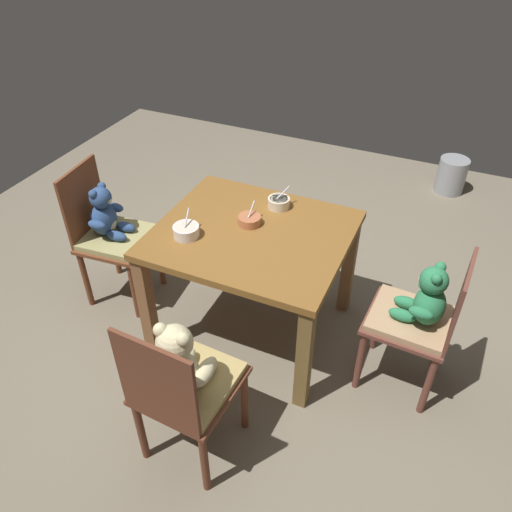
% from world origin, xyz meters
% --- Properties ---
extents(ground_plane, '(5.20, 5.20, 0.04)m').
position_xyz_m(ground_plane, '(0.00, 0.00, -0.02)').
color(ground_plane, '#756B59').
extents(dining_table, '(1.00, 0.87, 0.71)m').
position_xyz_m(dining_table, '(0.00, 0.00, 0.59)').
color(dining_table, brown).
rests_on(dining_table, ground_plane).
extents(teddy_chair_near_front, '(0.42, 0.44, 0.88)m').
position_xyz_m(teddy_chair_near_front, '(0.06, -0.85, 0.54)').
color(teddy_chair_near_front, brown).
rests_on(teddy_chair_near_front, ground_plane).
extents(teddy_chair_near_right, '(0.43, 0.39, 0.84)m').
position_xyz_m(teddy_chair_near_right, '(0.91, -0.03, 0.51)').
color(teddy_chair_near_right, brown).
rests_on(teddy_chair_near_right, ground_plane).
extents(teddy_chair_near_left, '(0.43, 0.43, 0.88)m').
position_xyz_m(teddy_chair_near_left, '(-0.91, -0.06, 0.51)').
color(teddy_chair_near_left, brown).
rests_on(teddy_chair_near_left, ground_plane).
extents(porridge_bowl_terracotta_center, '(0.12, 0.13, 0.11)m').
position_xyz_m(porridge_bowl_terracotta_center, '(-0.04, 0.06, 0.73)').
color(porridge_bowl_terracotta_center, '#BA6B45').
rests_on(porridge_bowl_terracotta_center, dining_table).
extents(porridge_bowl_cream_far_center, '(0.12, 0.12, 0.12)m').
position_xyz_m(porridge_bowl_cream_far_center, '(0.04, 0.28, 0.74)').
color(porridge_bowl_cream_far_center, beige).
rests_on(porridge_bowl_cream_far_center, dining_table).
extents(porridge_bowl_white_near_left, '(0.14, 0.14, 0.13)m').
position_xyz_m(porridge_bowl_white_near_left, '(-0.29, -0.17, 0.74)').
color(porridge_bowl_white_near_left, silver).
rests_on(porridge_bowl_white_near_left, dining_table).
extents(metal_pail, '(0.24, 0.24, 0.30)m').
position_xyz_m(metal_pail, '(0.86, 2.15, 0.15)').
color(metal_pail, '#93969B').
rests_on(metal_pail, ground_plane).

